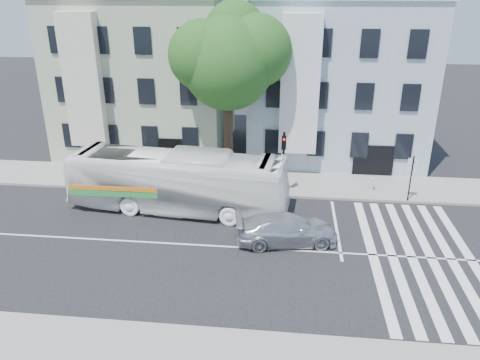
# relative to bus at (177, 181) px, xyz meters

# --- Properties ---
(ground) EXTENTS (120.00, 120.00, 0.00)m
(ground) POSITION_rel_bus_xyz_m (2.28, -3.82, -1.72)
(ground) COLOR black
(ground) RESTS_ON ground
(sidewalk_far) EXTENTS (80.00, 4.00, 0.15)m
(sidewalk_far) POSITION_rel_bus_xyz_m (2.28, 4.18, -1.65)
(sidewalk_far) COLOR gray
(sidewalk_far) RESTS_ON ground
(building_left) EXTENTS (12.00, 10.00, 11.00)m
(building_left) POSITION_rel_bus_xyz_m (-4.72, 11.18, 3.78)
(building_left) COLOR #A7B093
(building_left) RESTS_ON ground
(building_right) EXTENTS (12.00, 10.00, 11.00)m
(building_right) POSITION_rel_bus_xyz_m (9.28, 11.18, 3.78)
(building_right) COLOR #98AAB5
(building_right) RESTS_ON ground
(street_tree) EXTENTS (7.30, 5.90, 11.10)m
(street_tree) POSITION_rel_bus_xyz_m (2.34, 4.91, 6.11)
(street_tree) COLOR #2D2116
(street_tree) RESTS_ON ground
(bus) EXTENTS (4.12, 12.60, 3.45)m
(bus) POSITION_rel_bus_xyz_m (0.00, 0.00, 0.00)
(bus) COLOR white
(bus) RESTS_ON ground
(sedan) EXTENTS (2.88, 5.31, 1.46)m
(sedan) POSITION_rel_bus_xyz_m (6.15, -3.07, -0.99)
(sedan) COLOR silver
(sedan) RESTS_ON ground
(hedge) EXTENTS (8.41, 3.12, 0.70)m
(hedge) POSITION_rel_bus_xyz_m (-0.08, 2.48, -1.22)
(hedge) COLOR #275C1E
(hedge) RESTS_ON sidewalk_far
(traffic_signal) EXTENTS (0.42, 0.52, 3.97)m
(traffic_signal) POSITION_rel_bus_xyz_m (5.81, 2.55, 0.84)
(traffic_signal) COLOR black
(traffic_signal) RESTS_ON ground
(fire_hydrant) EXTENTS (0.47, 0.30, 0.82)m
(fire_hydrant) POSITION_rel_bus_xyz_m (11.28, 3.65, -1.15)
(fire_hydrant) COLOR #B8B9B4
(fire_hydrant) RESTS_ON sidewalk_far
(far_sign_pole) EXTENTS (0.50, 0.21, 2.77)m
(far_sign_pole) POSITION_rel_bus_xyz_m (13.17, 2.32, 0.16)
(far_sign_pole) COLOR black
(far_sign_pole) RESTS_ON sidewalk_far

